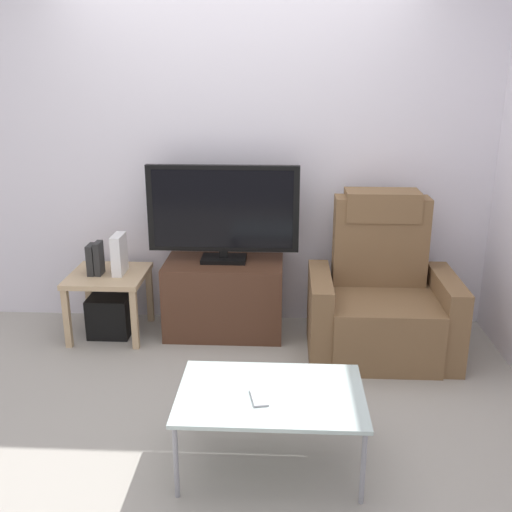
{
  "coord_description": "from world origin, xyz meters",
  "views": [
    {
      "loc": [
        0.35,
        -3.2,
        1.9
      ],
      "look_at": [
        0.16,
        0.5,
        0.7
      ],
      "focal_mm": 41.66,
      "sensor_mm": 36.0,
      "label": 1
    }
  ],
  "objects_px": {
    "book_leftmost": "(92,259)",
    "cell_phone": "(259,398)",
    "tv_stand": "(224,297)",
    "recliner_armchair": "(381,299)",
    "subwoofer_box": "(111,314)",
    "side_table": "(109,283)",
    "game_console": "(119,254)",
    "book_middle": "(99,258)",
    "television": "(223,211)",
    "coffee_table": "(271,397)"
  },
  "relations": [
    {
      "from": "game_console",
      "to": "coffee_table",
      "type": "height_order",
      "value": "game_console"
    },
    {
      "from": "tv_stand",
      "to": "recliner_armchair",
      "type": "relative_size",
      "value": 0.79
    },
    {
      "from": "tv_stand",
      "to": "coffee_table",
      "type": "height_order",
      "value": "tv_stand"
    },
    {
      "from": "book_leftmost",
      "to": "side_table",
      "type": "bearing_deg",
      "value": 11.31
    },
    {
      "from": "tv_stand",
      "to": "book_leftmost",
      "type": "distance_m",
      "value": 0.98
    },
    {
      "from": "tv_stand",
      "to": "book_leftmost",
      "type": "bearing_deg",
      "value": -174.43
    },
    {
      "from": "tv_stand",
      "to": "side_table",
      "type": "xyz_separation_m",
      "value": [
        -0.83,
        -0.07,
        0.12
      ]
    },
    {
      "from": "side_table",
      "to": "cell_phone",
      "type": "distance_m",
      "value": 1.9
    },
    {
      "from": "recliner_armchair",
      "to": "book_leftmost",
      "type": "relative_size",
      "value": 4.93
    },
    {
      "from": "book_leftmost",
      "to": "cell_phone",
      "type": "xyz_separation_m",
      "value": [
        1.26,
        -1.48,
        -0.18
      ]
    },
    {
      "from": "game_console",
      "to": "cell_phone",
      "type": "distance_m",
      "value": 1.87
    },
    {
      "from": "subwoofer_box",
      "to": "book_leftmost",
      "type": "xyz_separation_m",
      "value": [
        -0.1,
        -0.02,
        0.43
      ]
    },
    {
      "from": "side_table",
      "to": "book_leftmost",
      "type": "distance_m",
      "value": 0.21
    },
    {
      "from": "television",
      "to": "cell_phone",
      "type": "bearing_deg",
      "value": -78.37
    },
    {
      "from": "book_leftmost",
      "to": "coffee_table",
      "type": "distance_m",
      "value": 1.95
    },
    {
      "from": "tv_stand",
      "to": "cell_phone",
      "type": "bearing_deg",
      "value": -78.23
    },
    {
      "from": "subwoofer_box",
      "to": "cell_phone",
      "type": "bearing_deg",
      "value": -52.4
    },
    {
      "from": "side_table",
      "to": "subwoofer_box",
      "type": "xyz_separation_m",
      "value": [
        0.0,
        0.0,
        -0.25
      ]
    },
    {
      "from": "tv_stand",
      "to": "recliner_armchair",
      "type": "xyz_separation_m",
      "value": [
        1.1,
        -0.23,
        0.1
      ]
    },
    {
      "from": "side_table",
      "to": "book_middle",
      "type": "height_order",
      "value": "book_middle"
    },
    {
      "from": "recliner_armchair",
      "to": "cell_phone",
      "type": "relative_size",
      "value": 7.2
    },
    {
      "from": "tv_stand",
      "to": "book_middle",
      "type": "bearing_deg",
      "value": -174.12
    },
    {
      "from": "side_table",
      "to": "recliner_armchair",
      "type": "bearing_deg",
      "value": -4.72
    },
    {
      "from": "television",
      "to": "subwoofer_box",
      "type": "xyz_separation_m",
      "value": [
        -0.83,
        -0.09,
        -0.77
      ]
    },
    {
      "from": "recliner_armchair",
      "to": "game_console",
      "type": "relative_size",
      "value": 3.78
    },
    {
      "from": "book_middle",
      "to": "game_console",
      "type": "bearing_deg",
      "value": 12.15
    },
    {
      "from": "book_middle",
      "to": "game_console",
      "type": "xyz_separation_m",
      "value": [
        0.14,
        0.03,
        0.02
      ]
    },
    {
      "from": "side_table",
      "to": "game_console",
      "type": "relative_size",
      "value": 1.89
    },
    {
      "from": "subwoofer_box",
      "to": "book_middle",
      "type": "xyz_separation_m",
      "value": [
        -0.05,
        -0.02,
        0.44
      ]
    },
    {
      "from": "television",
      "to": "book_leftmost",
      "type": "bearing_deg",
      "value": -173.29
    },
    {
      "from": "book_middle",
      "to": "recliner_armchair",
      "type": "bearing_deg",
      "value": -4.02
    },
    {
      "from": "television",
      "to": "coffee_table",
      "type": "relative_size",
      "value": 1.19
    },
    {
      "from": "side_table",
      "to": "game_console",
      "type": "height_order",
      "value": "game_console"
    },
    {
      "from": "tv_stand",
      "to": "book_middle",
      "type": "height_order",
      "value": "book_middle"
    },
    {
      "from": "recliner_armchair",
      "to": "side_table",
      "type": "bearing_deg",
      "value": 171.96
    },
    {
      "from": "book_leftmost",
      "to": "coffee_table",
      "type": "height_order",
      "value": "book_leftmost"
    },
    {
      "from": "book_leftmost",
      "to": "recliner_armchair",
      "type": "bearing_deg",
      "value": -3.92
    },
    {
      "from": "recliner_armchair",
      "to": "book_leftmost",
      "type": "bearing_deg",
      "value": 172.75
    },
    {
      "from": "recliner_armchair",
      "to": "game_console",
      "type": "xyz_separation_m",
      "value": [
        -1.84,
        0.17,
        0.24
      ]
    },
    {
      "from": "subwoofer_box",
      "to": "game_console",
      "type": "relative_size",
      "value": 1.04
    },
    {
      "from": "tv_stand",
      "to": "recliner_armchair",
      "type": "bearing_deg",
      "value": -11.81
    },
    {
      "from": "game_console",
      "to": "cell_phone",
      "type": "height_order",
      "value": "game_console"
    },
    {
      "from": "tv_stand",
      "to": "television",
      "type": "relative_size",
      "value": 0.79
    },
    {
      "from": "coffee_table",
      "to": "recliner_armchair",
      "type": "bearing_deg",
      "value": 60.82
    },
    {
      "from": "tv_stand",
      "to": "book_leftmost",
      "type": "height_order",
      "value": "book_leftmost"
    },
    {
      "from": "television",
      "to": "coffee_table",
      "type": "height_order",
      "value": "television"
    },
    {
      "from": "recliner_armchair",
      "to": "subwoofer_box",
      "type": "distance_m",
      "value": 1.95
    },
    {
      "from": "subwoofer_box",
      "to": "coffee_table",
      "type": "xyz_separation_m",
      "value": [
        1.21,
        -1.45,
        0.22
      ]
    },
    {
      "from": "television",
      "to": "book_middle",
      "type": "height_order",
      "value": "television"
    },
    {
      "from": "subwoofer_box",
      "to": "coffee_table",
      "type": "distance_m",
      "value": 1.9
    }
  ]
}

